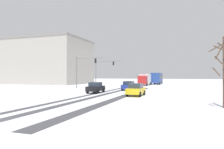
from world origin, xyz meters
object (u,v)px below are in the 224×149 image
object	(u,v)px
car_blue_lead	(129,86)
box_truck_delivery	(145,79)
bare_tree_sidewalk_near	(224,68)
car_black_second	(96,87)
traffic_signal_near_left	(84,67)
office_building_far_left_block	(45,62)
bus_oncoming	(157,77)
car_yellow_cab_third	(136,90)
traffic_signal_far_left	(103,68)

from	to	relation	value
car_blue_lead	box_truck_delivery	xyz separation A→B (m)	(-0.41, 19.13, 0.82)
box_truck_delivery	bare_tree_sidewalk_near	bearing A→B (deg)	-70.71
car_black_second	bare_tree_sidewalk_near	bearing A→B (deg)	-32.90
traffic_signal_near_left	office_building_far_left_block	xyz separation A→B (m)	(-23.18, 18.81, 2.55)
traffic_signal_near_left	bus_oncoming	xyz separation A→B (m)	(11.46, 27.20, -2.43)
bus_oncoming	office_building_far_left_block	bearing A→B (deg)	-166.39
car_blue_lead	traffic_signal_near_left	bearing A→B (deg)	168.74
car_yellow_cab_third	bare_tree_sidewalk_near	size ratio (longest dim) A/B	0.67
box_truck_delivery	office_building_far_left_block	bearing A→B (deg)	177.13
traffic_signal_near_left	bus_oncoming	distance (m)	29.61
box_truck_delivery	traffic_signal_far_left	bearing A→B (deg)	-141.43
traffic_signal_near_left	office_building_far_left_block	bearing A→B (deg)	140.94
traffic_signal_far_left	car_black_second	xyz separation A→B (m)	(6.06, -18.70, -3.65)
car_yellow_cab_third	traffic_signal_near_left	bearing A→B (deg)	139.01
car_black_second	car_yellow_cab_third	xyz separation A→B (m)	(6.78, -2.58, 0.00)
bare_tree_sidewalk_near	traffic_signal_far_left	bearing A→B (deg)	127.04
bus_oncoming	office_building_far_left_block	size ratio (longest dim) A/B	0.41
traffic_signal_near_left	car_black_second	xyz separation A→B (m)	(6.32, -8.80, -3.60)
traffic_signal_near_left	car_yellow_cab_third	size ratio (longest dim) A/B	1.57
bare_tree_sidewalk_near	office_building_far_left_block	xyz separation A→B (m)	(-45.22, 37.79, 3.69)
bus_oncoming	office_building_far_left_block	xyz separation A→B (m)	(-34.64, -8.38, 4.97)
car_blue_lead	car_black_second	xyz separation A→B (m)	(-3.48, -6.85, 0.00)
office_building_far_left_block	car_black_second	bearing A→B (deg)	-43.11
car_black_second	car_yellow_cab_third	size ratio (longest dim) A/B	1.01
box_truck_delivery	bus_oncoming	bearing A→B (deg)	78.31
bare_tree_sidewalk_near	office_building_far_left_block	distance (m)	59.05
car_black_second	traffic_signal_near_left	bearing A→B (deg)	125.68
bare_tree_sidewalk_near	office_building_far_left_block	world-z (taller)	office_building_far_left_block
traffic_signal_far_left	car_black_second	world-z (taller)	traffic_signal_far_left
car_blue_lead	bare_tree_sidewalk_near	bearing A→B (deg)	-54.27
bus_oncoming	box_truck_delivery	xyz separation A→B (m)	(-2.07, -10.02, -0.36)
car_blue_lead	office_building_far_left_block	xyz separation A→B (m)	(-32.98, 20.76, 6.15)
traffic_signal_near_left	car_black_second	bearing A→B (deg)	-54.32
traffic_signal_far_left	box_truck_delivery	size ratio (longest dim) A/B	0.90
traffic_signal_near_left	car_black_second	size ratio (longest dim) A/B	1.56
traffic_signal_far_left	box_truck_delivery	world-z (taller)	traffic_signal_far_left
box_truck_delivery	bare_tree_sidewalk_near	distance (m)	38.34
car_black_second	box_truck_delivery	xyz separation A→B (m)	(3.07, 25.98, 0.82)
car_black_second	traffic_signal_far_left	bearing A→B (deg)	107.95
traffic_signal_near_left	office_building_far_left_block	world-z (taller)	office_building_far_left_block
car_blue_lead	bus_oncoming	bearing A→B (deg)	86.74
traffic_signal_far_left	office_building_far_left_block	distance (m)	25.20
traffic_signal_far_left	office_building_far_left_block	bearing A→B (deg)	159.18
box_truck_delivery	office_building_far_left_block	distance (m)	33.04
traffic_signal_far_left	car_yellow_cab_third	xyz separation A→B (m)	(12.84, -21.28, -3.65)
bare_tree_sidewalk_near	office_building_far_left_block	bearing A→B (deg)	140.12
car_blue_lead	office_building_far_left_block	distance (m)	39.45
car_blue_lead	bus_oncoming	distance (m)	29.22
car_yellow_cab_third	car_blue_lead	bearing A→B (deg)	109.27
traffic_signal_far_left	bus_oncoming	bearing A→B (deg)	57.07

